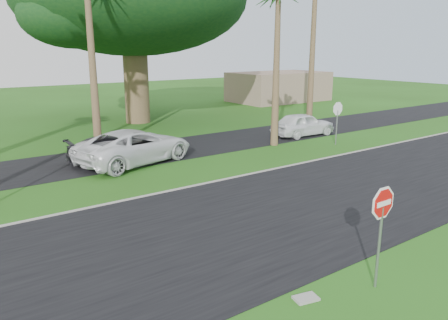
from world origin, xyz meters
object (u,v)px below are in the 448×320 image
stop_sign_near (382,217)px  car_dark (112,149)px  car_pickup (303,125)px  stop_sign_far (337,114)px  car_minivan (135,147)px

stop_sign_near → car_dark: stop_sign_near is taller
car_dark → car_pickup: (12.38, -0.86, 0.11)m
car_dark → car_pickup: 12.41m
stop_sign_far → car_minivan: 11.68m
stop_sign_near → car_minivan: size_ratio=0.44×
stop_sign_near → car_pickup: (11.80, 13.96, -1.04)m
stop_sign_near → car_dark: (-0.59, 14.81, -1.15)m
stop_sign_near → car_minivan: 13.93m
stop_sign_far → car_dark: stop_sign_far is taller
stop_sign_near → car_pickup: stop_sign_near is taller
stop_sign_near → car_pickup: bearing=49.8°
car_dark → car_minivan: (0.81, -0.92, 0.20)m
stop_sign_far → car_dark: bearing=-17.5°
stop_sign_far → car_minivan: bearing=-14.4°
stop_sign_far → car_minivan: stop_sign_far is taller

